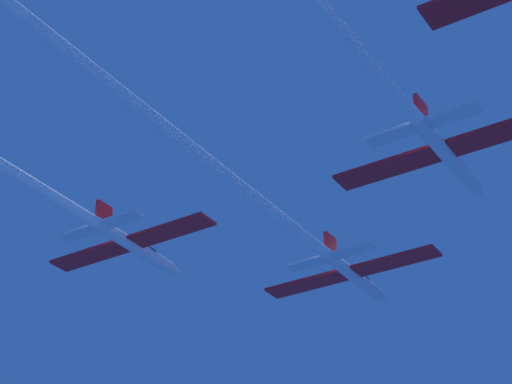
# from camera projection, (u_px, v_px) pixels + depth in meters

# --- Properties ---
(jet_lead) EXTENTS (18.31, 58.76, 3.03)m
(jet_lead) POSITION_uv_depth(u_px,v_px,m) (262.00, 203.00, 79.28)
(jet_lead) COLOR white
(jet_left_wing) EXTENTS (18.31, 52.62, 3.03)m
(jet_left_wing) POSITION_uv_depth(u_px,v_px,m) (28.00, 181.00, 78.21)
(jet_left_wing) COLOR white
(jet_right_wing) EXTENTS (18.31, 56.48, 3.03)m
(jet_right_wing) POSITION_uv_depth(u_px,v_px,m) (353.00, 44.00, 61.13)
(jet_right_wing) COLOR white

